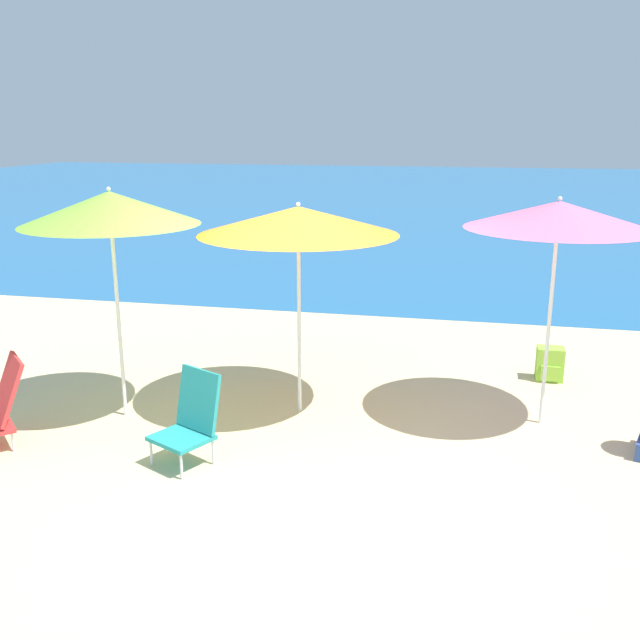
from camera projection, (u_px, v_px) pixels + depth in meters
ground_plane at (298, 448)px, 6.45m from camera, size 60.00×60.00×0.00m
sea_water at (442, 194)px, 29.70m from camera, size 60.00×40.00×0.01m
beach_umbrella_lime at (110, 208)px, 6.63m from camera, size 1.67×1.67×2.27m
beach_umbrella_orange at (298, 221)px, 6.78m from camera, size 1.94×1.94×2.12m
beach_umbrella_pink at (559, 215)px, 6.45m from camera, size 1.71×1.71×2.20m
beach_chair_teal at (191, 417)px, 6.11m from camera, size 0.63×0.64×0.80m
backpack_lime at (550, 364)px, 8.12m from camera, size 0.30×0.26×0.38m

